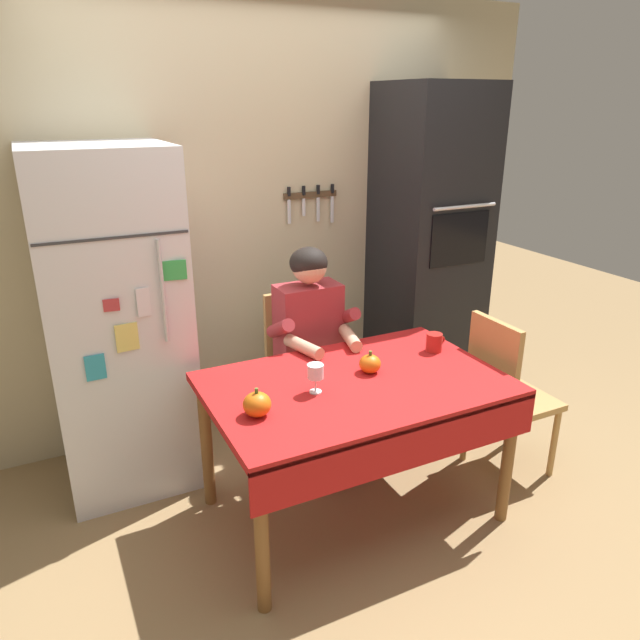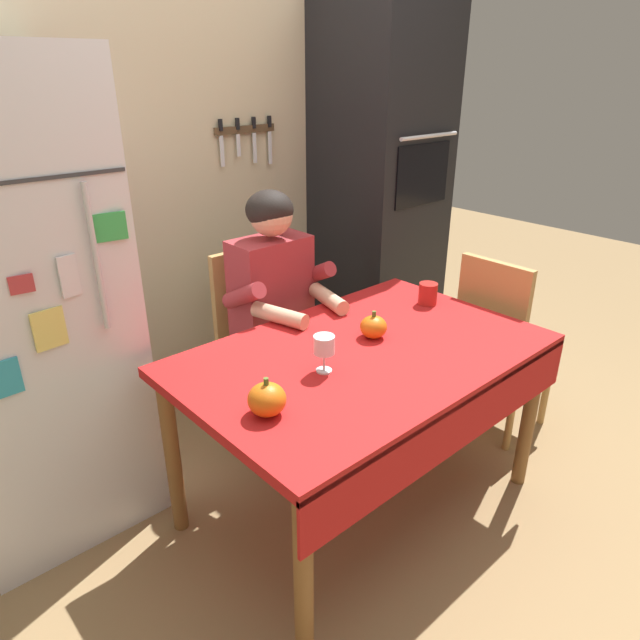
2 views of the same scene
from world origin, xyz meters
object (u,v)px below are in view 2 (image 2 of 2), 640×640
at_px(wine_glass, 324,346).
at_px(dining_table, 367,372).
at_px(chair_behind_person, 258,335).
at_px(pumpkin_medium, 373,327).
at_px(refrigerator, 18,311).
at_px(pumpkin_large, 267,399).
at_px(chair_right_side, 499,339).
at_px(seated_person, 281,304).
at_px(coffee_mug, 428,294).
at_px(wall_oven, 379,194).

bearing_deg(wine_glass, dining_table, -1.35).
height_order(chair_behind_person, pumpkin_medium, chair_behind_person).
distance_m(wine_glass, pumpkin_medium, 0.34).
relative_size(refrigerator, dining_table, 1.29).
xyz_separation_m(refrigerator, pumpkin_large, (0.42, -0.96, -0.11)).
xyz_separation_m(chair_right_side, wine_glass, (-1.12, 0.04, 0.33)).
bearing_deg(pumpkin_large, chair_behind_person, 55.79).
distance_m(seated_person, wine_glass, 0.67).
xyz_separation_m(chair_behind_person, pumpkin_large, (-0.59, -0.87, 0.28)).
height_order(seated_person, coffee_mug, seated_person).
bearing_deg(wine_glass, pumpkin_large, -165.23).
distance_m(chair_behind_person, chair_right_side, 1.18).
height_order(wall_oven, wine_glass, wall_oven).
bearing_deg(wall_oven, dining_table, -138.69).
distance_m(seated_person, pumpkin_large, 0.90).
height_order(seated_person, wine_glass, seated_person).
xyz_separation_m(chair_right_side, pumpkin_medium, (-0.79, 0.11, 0.27)).
distance_m(refrigerator, chair_behind_person, 1.08).
distance_m(chair_behind_person, pumpkin_medium, 0.77).
height_order(wine_glass, pumpkin_large, wine_glass).
bearing_deg(seated_person, pumpkin_medium, -84.43).
xyz_separation_m(dining_table, seated_person, (0.06, 0.60, 0.08)).
xyz_separation_m(wall_oven, chair_right_side, (-0.15, -0.95, -0.54)).
relative_size(wall_oven, chair_right_side, 2.26).
distance_m(chair_right_side, pumpkin_large, 1.46).
bearing_deg(seated_person, refrigerator, 164.51).
xyz_separation_m(refrigerator, coffee_mug, (1.50, -0.73, -0.11)).
bearing_deg(pumpkin_large, pumpkin_medium, 13.47).
height_order(wall_oven, coffee_mug, wall_oven).
height_order(coffee_mug, pumpkin_medium, pumpkin_medium).
xyz_separation_m(dining_table, chair_behind_person, (0.06, 0.79, -0.14)).
relative_size(chair_behind_person, pumpkin_large, 7.28).
xyz_separation_m(chair_behind_person, seated_person, (-0.00, -0.19, 0.23)).
bearing_deg(refrigerator, chair_right_side, -26.32).
distance_m(dining_table, wine_glass, 0.29).
height_order(refrigerator, wall_oven, wall_oven).
bearing_deg(pumpkin_large, refrigerator, 113.45).
xyz_separation_m(chair_right_side, coffee_mug, (-0.35, 0.18, 0.28)).
bearing_deg(chair_behind_person, wine_glass, -109.51).
bearing_deg(chair_behind_person, pumpkin_large, -124.21).
xyz_separation_m(refrigerator, dining_table, (0.95, -0.88, -0.24)).
height_order(chair_right_side, pumpkin_medium, chair_right_side).
xyz_separation_m(refrigerator, chair_right_side, (1.85, -0.92, -0.39)).
bearing_deg(dining_table, coffee_mug, 15.34).
bearing_deg(coffee_mug, chair_behind_person, 127.40).
bearing_deg(wine_glass, wall_oven, 35.83).
height_order(chair_right_side, wine_glass, chair_right_side).
relative_size(chair_behind_person, pumpkin_medium, 8.24).
xyz_separation_m(refrigerator, wall_oven, (2.00, 0.04, 0.15)).
relative_size(refrigerator, wine_glass, 13.04).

